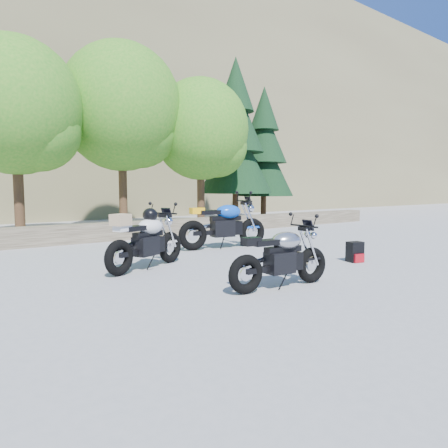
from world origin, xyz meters
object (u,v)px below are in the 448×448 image
at_px(blue_bike, 224,225).
at_px(backpack, 355,252).
at_px(silver_bike, 281,258).
at_px(white_bike, 146,239).

relative_size(blue_bike, backpack, 5.73).
relative_size(silver_bike, blue_bike, 0.78).
height_order(silver_bike, white_bike, white_bike).
distance_m(silver_bike, white_bike, 2.67).
bearing_deg(silver_bike, blue_bike, 69.58).
bearing_deg(blue_bike, backpack, -61.14).
bearing_deg(silver_bike, backpack, 17.20).
distance_m(blue_bike, backpack, 3.23).
xyz_separation_m(silver_bike, backpack, (2.69, 0.62, -0.25)).
distance_m(silver_bike, backpack, 2.78).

